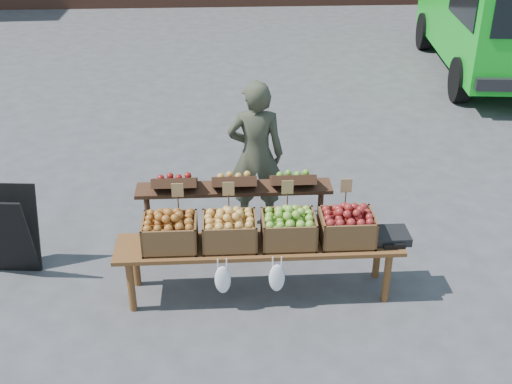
{
  "coord_description": "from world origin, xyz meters",
  "views": [
    {
      "loc": [
        -0.74,
        -4.85,
        3.85
      ],
      "look_at": [
        -0.42,
        0.72,
        0.85
      ],
      "focal_mm": 45.0,
      "sensor_mm": 36.0,
      "label": 1
    }
  ],
  "objects_px": {
    "crate_russet_pears": "(230,232)",
    "delivery_van": "(503,12)",
    "weighing_scale": "(391,236)",
    "crate_red_apples": "(288,230)",
    "crate_golden_apples": "(170,233)",
    "crate_green_apples": "(347,228)",
    "vendor": "(256,155)",
    "back_table": "(235,210)",
    "chalkboard_sign": "(5,232)",
    "display_bench": "(259,268)"
  },
  "relations": [
    {
      "from": "chalkboard_sign",
      "to": "crate_russet_pears",
      "type": "relative_size",
      "value": 1.84
    },
    {
      "from": "back_table",
      "to": "crate_green_apples",
      "type": "xyz_separation_m",
      "value": [
        1.04,
        -0.72,
        0.19
      ]
    },
    {
      "from": "crate_golden_apples",
      "to": "weighing_scale",
      "type": "bearing_deg",
      "value": 0.0
    },
    {
      "from": "delivery_van",
      "to": "vendor",
      "type": "bearing_deg",
      "value": -126.42
    },
    {
      "from": "delivery_van",
      "to": "crate_russet_pears",
      "type": "xyz_separation_m",
      "value": [
        -5.22,
        -6.69,
        -0.46
      ]
    },
    {
      "from": "crate_red_apples",
      "to": "weighing_scale",
      "type": "relative_size",
      "value": 1.47
    },
    {
      "from": "back_table",
      "to": "weighing_scale",
      "type": "xyz_separation_m",
      "value": [
        1.46,
        -0.72,
        0.09
      ]
    },
    {
      "from": "crate_red_apples",
      "to": "crate_green_apples",
      "type": "relative_size",
      "value": 1.0
    },
    {
      "from": "crate_golden_apples",
      "to": "crate_green_apples",
      "type": "bearing_deg",
      "value": 0.0
    },
    {
      "from": "delivery_van",
      "to": "crate_russet_pears",
      "type": "height_order",
      "value": "delivery_van"
    },
    {
      "from": "crate_green_apples",
      "to": "display_bench",
      "type": "bearing_deg",
      "value": 180.0
    },
    {
      "from": "delivery_van",
      "to": "chalkboard_sign",
      "type": "xyz_separation_m",
      "value": [
        -7.46,
        -6.16,
        -0.71
      ]
    },
    {
      "from": "delivery_van",
      "to": "weighing_scale",
      "type": "distance_m",
      "value": 7.66
    },
    {
      "from": "crate_red_apples",
      "to": "crate_green_apples",
      "type": "xyz_separation_m",
      "value": [
        0.55,
        0.0,
        0.0
      ]
    },
    {
      "from": "crate_golden_apples",
      "to": "vendor",
      "type": "bearing_deg",
      "value": 56.97
    },
    {
      "from": "delivery_van",
      "to": "crate_russet_pears",
      "type": "distance_m",
      "value": 8.5
    },
    {
      "from": "crate_russet_pears",
      "to": "delivery_van",
      "type": "bearing_deg",
      "value": 52.08
    },
    {
      "from": "vendor",
      "to": "back_table",
      "type": "distance_m",
      "value": 0.75
    },
    {
      "from": "vendor",
      "to": "crate_green_apples",
      "type": "bearing_deg",
      "value": 122.57
    },
    {
      "from": "vendor",
      "to": "crate_red_apples",
      "type": "distance_m",
      "value": 1.37
    },
    {
      "from": "vendor",
      "to": "back_table",
      "type": "height_order",
      "value": "vendor"
    },
    {
      "from": "delivery_van",
      "to": "weighing_scale",
      "type": "relative_size",
      "value": 15.34
    },
    {
      "from": "display_bench",
      "to": "crate_green_apples",
      "type": "height_order",
      "value": "crate_green_apples"
    },
    {
      "from": "vendor",
      "to": "crate_golden_apples",
      "type": "height_order",
      "value": "vendor"
    },
    {
      "from": "crate_green_apples",
      "to": "delivery_van",
      "type": "bearing_deg",
      "value": 58.42
    },
    {
      "from": "vendor",
      "to": "crate_golden_apples",
      "type": "distance_m",
      "value": 1.61
    },
    {
      "from": "back_table",
      "to": "display_bench",
      "type": "relative_size",
      "value": 0.78
    },
    {
      "from": "crate_golden_apples",
      "to": "crate_red_apples",
      "type": "height_order",
      "value": "same"
    },
    {
      "from": "crate_russet_pears",
      "to": "weighing_scale",
      "type": "xyz_separation_m",
      "value": [
        1.52,
        0.0,
        -0.1
      ]
    },
    {
      "from": "chalkboard_sign",
      "to": "crate_golden_apples",
      "type": "xyz_separation_m",
      "value": [
        1.7,
        -0.53,
        0.25
      ]
    },
    {
      "from": "crate_golden_apples",
      "to": "crate_green_apples",
      "type": "distance_m",
      "value": 1.65
    },
    {
      "from": "chalkboard_sign",
      "to": "weighing_scale",
      "type": "xyz_separation_m",
      "value": [
        3.77,
        -0.53,
        0.15
      ]
    },
    {
      "from": "back_table",
      "to": "weighing_scale",
      "type": "height_order",
      "value": "back_table"
    },
    {
      "from": "back_table",
      "to": "display_bench",
      "type": "bearing_deg",
      "value": -73.65
    },
    {
      "from": "crate_russet_pears",
      "to": "vendor",
      "type": "bearing_deg",
      "value": 76.5
    },
    {
      "from": "display_bench",
      "to": "weighing_scale",
      "type": "relative_size",
      "value": 7.94
    },
    {
      "from": "crate_golden_apples",
      "to": "display_bench",
      "type": "bearing_deg",
      "value": 0.0
    },
    {
      "from": "crate_red_apples",
      "to": "crate_green_apples",
      "type": "bearing_deg",
      "value": 0.0
    },
    {
      "from": "delivery_van",
      "to": "display_bench",
      "type": "height_order",
      "value": "delivery_van"
    },
    {
      "from": "vendor",
      "to": "display_bench",
      "type": "bearing_deg",
      "value": 90.45
    },
    {
      "from": "display_bench",
      "to": "crate_golden_apples",
      "type": "distance_m",
      "value": 0.93
    },
    {
      "from": "delivery_van",
      "to": "chalkboard_sign",
      "type": "relative_size",
      "value": 5.67
    },
    {
      "from": "display_bench",
      "to": "vendor",
      "type": "bearing_deg",
      "value": 88.0
    },
    {
      "from": "vendor",
      "to": "crate_green_apples",
      "type": "height_order",
      "value": "vendor"
    },
    {
      "from": "back_table",
      "to": "vendor",
      "type": "bearing_deg",
      "value": 67.43
    },
    {
      "from": "chalkboard_sign",
      "to": "crate_russet_pears",
      "type": "bearing_deg",
      "value": -7.79
    },
    {
      "from": "chalkboard_sign",
      "to": "weighing_scale",
      "type": "height_order",
      "value": "chalkboard_sign"
    },
    {
      "from": "vendor",
      "to": "crate_red_apples",
      "type": "relative_size",
      "value": 3.43
    },
    {
      "from": "crate_russet_pears",
      "to": "weighing_scale",
      "type": "height_order",
      "value": "crate_russet_pears"
    },
    {
      "from": "crate_russet_pears",
      "to": "crate_red_apples",
      "type": "relative_size",
      "value": 1.0
    }
  ]
}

